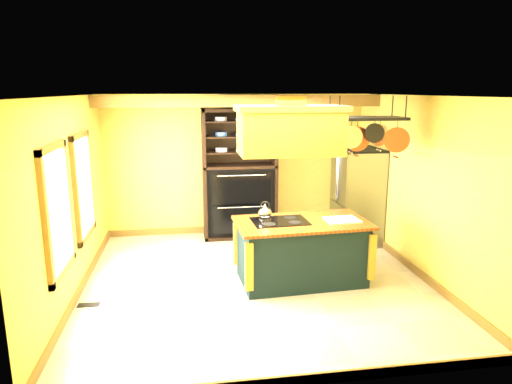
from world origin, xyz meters
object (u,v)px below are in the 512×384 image
object	(u,v)px
pot_rack	(367,127)
refrigerator	(357,198)
range_hood	(290,129)
hutch	(239,188)
kitchen_island	(301,251)

from	to	relation	value
pot_rack	refrigerator	bearing A→B (deg)	71.61
pot_rack	refrigerator	xyz separation A→B (m)	(0.53, 1.59, -1.43)
range_hood	hutch	size ratio (longest dim) A/B	0.61
hutch	refrigerator	bearing A→B (deg)	-19.09
kitchen_island	range_hood	distance (m)	1.80
range_hood	hutch	distance (m)	2.70
refrigerator	kitchen_island	bearing A→B (deg)	-132.28
refrigerator	hutch	size ratio (longest dim) A/B	0.70
kitchen_island	pot_rack	xyz separation A→B (m)	(0.92, -0.00, 1.79)
kitchen_island	pot_rack	world-z (taller)	pot_rack
range_hood	hutch	xyz separation A→B (m)	(-0.45, 2.31, -1.32)
range_hood	refrigerator	xyz separation A→B (m)	(1.64, 1.59, -1.42)
range_hood	hutch	bearing A→B (deg)	100.93
range_hood	refrigerator	distance (m)	2.69
pot_rack	hutch	distance (m)	3.09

